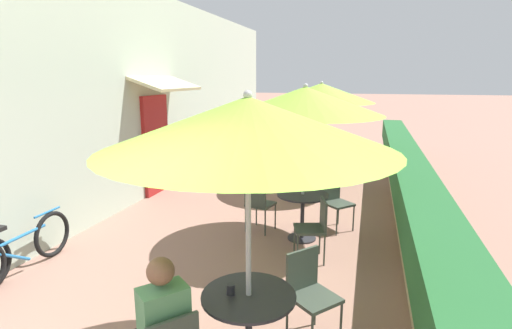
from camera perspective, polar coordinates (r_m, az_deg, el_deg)
cafe_facade_wall at (r=9.32m, az=-13.42°, el=9.70°), size 0.98×14.54×4.20m
planter_hedge at (r=8.43m, az=20.61°, el=-1.71°), size 0.60×13.54×1.01m
patio_table_near at (r=3.57m, az=-1.05°, el=-20.79°), size 0.79×0.79×0.73m
patio_umbrella_near at (r=3.00m, az=-1.17°, el=5.79°), size 2.28×2.28×2.39m
seated_patron_near_left at (r=3.24m, az=-13.28°, el=-21.66°), size 0.51×0.50×1.25m
cafe_chair_near_right at (r=4.01m, az=7.62°, el=-17.11°), size 0.56×0.56×0.87m
coffee_cup_near at (r=3.45m, az=-3.64°, el=-17.35°), size 0.07×0.07×0.09m
patio_table_mid at (r=6.22m, az=6.67°, el=-5.95°), size 0.79×0.79×0.73m
patio_umbrella_mid at (r=5.91m, az=7.06°, el=9.00°), size 2.28×2.28×2.39m
cafe_chair_mid_left at (r=6.45m, az=0.35°, el=-5.30°), size 0.48×0.48×0.87m
cafe_chair_mid_right at (r=5.55m, az=8.45°, el=-8.48°), size 0.50×0.50×0.87m
cafe_chair_mid_back at (r=6.73m, az=11.25°, el=-4.80°), size 0.57×0.57×0.87m
patio_table_far at (r=9.03m, az=8.96°, el=-0.18°), size 0.79×0.79×0.73m
patio_umbrella_far at (r=8.83m, az=9.32°, el=10.05°), size 2.28×2.28×2.39m
cafe_chair_far_left at (r=8.47m, az=5.97°, el=-1.05°), size 0.56×0.56×0.87m
seated_patron_far_left at (r=8.51m, az=5.47°, el=0.20°), size 0.51×0.49×1.25m
cafe_chair_far_right at (r=9.63m, az=11.59°, el=0.41°), size 0.56×0.56×0.87m
seated_patron_far_right at (r=9.52m, az=12.15°, el=1.30°), size 0.51×0.49×1.25m
bicycle_second at (r=5.99m, az=-30.65°, el=-10.38°), size 0.11×1.75×0.74m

